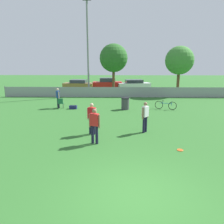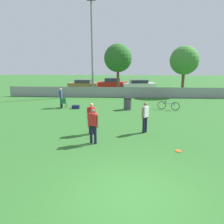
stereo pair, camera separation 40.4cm
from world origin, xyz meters
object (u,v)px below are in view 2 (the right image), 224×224
tree_near_pole (118,58)px  gear_bag_sideline (76,107)px  spectator_in_blue (61,97)px  frisbee_disc (178,151)px  parked_car_red (112,83)px  parked_car_white (139,84)px  player_defender_red (93,124)px  player_thrower_red (92,116)px  player_receiver_white (145,115)px  folding_chair_sideline (64,102)px  light_pole (92,41)px  tree_far_right (184,61)px  parked_car_tan (84,84)px  bicycle_sideline (168,106)px  trash_bin (128,104)px

tree_near_pole → gear_bag_sideline: size_ratio=9.84×
spectator_in_blue → frisbee_disc: (7.64, -8.80, -0.92)m
frisbee_disc → parked_car_red: 23.45m
frisbee_disc → parked_car_white: 22.62m
player_defender_red → tree_near_pole: bearing=105.7°
parked_car_red → player_thrower_red: bearing=-94.1°
player_receiver_white → folding_chair_sideline: (-6.15, 6.11, -0.47)m
light_pole → parked_car_white: light_pole is taller
tree_far_right → parked_car_tan: bearing=154.5°
parked_car_tan → frisbee_disc: bearing=-65.1°
tree_near_pole → folding_chair_sideline: bearing=-113.5°
tree_near_pole → player_receiver_white: 16.10m
tree_far_right → parked_car_tan: size_ratio=1.25×
player_thrower_red → frisbee_disc: size_ratio=6.17×
tree_near_pole → bicycle_sideline: size_ratio=3.60×
folding_chair_sideline → parked_car_tan: 13.85m
bicycle_sideline → folding_chair_sideline: bearing=-161.0°
gear_bag_sideline → player_receiver_white: bearing=-49.5°
player_receiver_white → frisbee_disc: (1.24, -2.47, -0.94)m
light_pole → gear_bag_sideline: size_ratio=17.12×
spectator_in_blue → parked_car_red: spectator_in_blue is taller
trash_bin → parked_car_white: bearing=83.2°
tree_far_right → folding_chair_sideline: bearing=-145.8°
tree_far_right → parked_car_tan: tree_far_right is taller
light_pole → parked_car_red: light_pole is taller
light_pole → parked_car_white: (5.59, 7.02, -5.28)m
frisbee_disc → parked_car_red: bearing=100.4°
tree_near_pole → spectator_in_blue: size_ratio=3.61×
gear_bag_sideline → parked_car_tan: bearing=98.1°
player_receiver_white → frisbee_disc: size_ratio=6.17×
bicycle_sideline → parked_car_red: bearing=130.2°
player_defender_red → parked_car_tan: (-4.58, 21.69, -0.31)m
player_defender_red → spectator_in_blue: size_ratio=1.02×
parked_car_tan → parked_car_red: (4.09, 0.64, 0.08)m
folding_chair_sideline → bicycle_sideline: bearing=173.2°
gear_bag_sideline → player_thrower_red: bearing=-70.2°
light_pole → player_defender_red: size_ratio=6.19×
player_defender_red → player_thrower_red: bearing=118.9°
player_thrower_red → trash_bin: (1.94, 6.26, -0.47)m
player_thrower_red → gear_bag_sideline: player_thrower_red is taller
spectator_in_blue → bicycle_sideline: size_ratio=1.00×
frisbee_disc → folding_chair_sideline: folding_chair_sideline is taller
bicycle_sideline → parked_car_tan: 16.88m
bicycle_sideline → parked_car_tan: (-9.49, 13.95, 0.30)m
parked_car_tan → parked_car_white: 7.95m
light_pole → player_thrower_red: 14.52m
spectator_in_blue → folding_chair_sideline: spectator_in_blue is taller
tree_near_pole → parked_car_red: (-1.01, 4.94, -3.47)m
gear_bag_sideline → trash_bin: bearing=-1.4°
tree_far_right → parked_car_white: 8.35m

